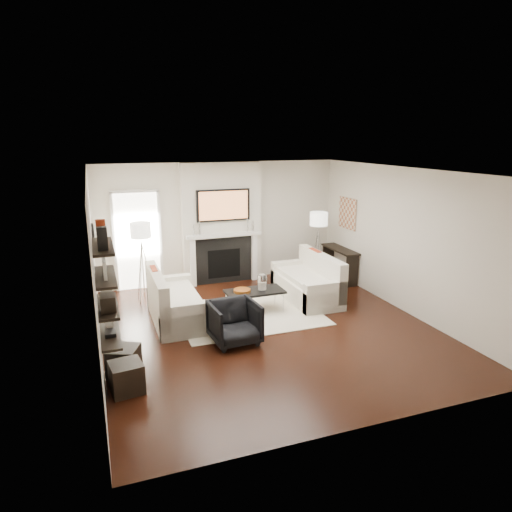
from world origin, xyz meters
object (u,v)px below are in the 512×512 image
object	(u,v)px
coffee_table	(255,292)
ottoman_near	(124,361)
loveseat_left_base	(177,309)
armchair	(234,321)
lamp_right_shade	(319,219)
loveseat_right_base	(306,289)
lamp_left_shade	(140,230)

from	to	relation	value
coffee_table	ottoman_near	xyz separation A→B (m)	(-2.52, -1.61, -0.20)
loveseat_left_base	ottoman_near	world-z (taller)	loveseat_left_base
armchair	ottoman_near	xyz separation A→B (m)	(-1.76, -0.45, -0.18)
coffee_table	lamp_right_shade	xyz separation A→B (m)	(2.00, 1.33, 1.05)
loveseat_left_base	loveseat_right_base	bearing A→B (deg)	4.97
lamp_right_shade	lamp_left_shade	bearing A→B (deg)	179.31
loveseat_left_base	lamp_right_shade	size ratio (longest dim) A/B	4.50
armchair	coffee_table	bearing A→B (deg)	52.80
ottoman_near	lamp_left_shade	bearing A→B (deg)	78.26
loveseat_right_base	ottoman_near	xyz separation A→B (m)	(-3.75, -1.92, -0.01)
loveseat_right_base	armchair	world-z (taller)	armchair
loveseat_left_base	lamp_right_shade	xyz separation A→B (m)	(3.47, 1.25, 1.24)
coffee_table	armchair	size ratio (longest dim) A/B	1.46
lamp_right_shade	ottoman_near	distance (m)	5.53
loveseat_right_base	ottoman_near	distance (m)	4.21
loveseat_left_base	ottoman_near	xyz separation A→B (m)	(-1.05, -1.69, -0.01)
loveseat_right_base	lamp_left_shade	world-z (taller)	lamp_left_shade
coffee_table	lamp_right_shade	bearing A→B (deg)	33.54
lamp_left_shade	loveseat_left_base	bearing A→B (deg)	-71.67
loveseat_right_base	armchair	distance (m)	2.48
lamp_right_shade	ottoman_near	bearing A→B (deg)	-146.98
loveseat_right_base	lamp_left_shade	xyz separation A→B (m)	(-3.13, 1.06, 1.24)
coffee_table	loveseat_left_base	bearing A→B (deg)	177.14
coffee_table	lamp_left_shade	bearing A→B (deg)	144.15
loveseat_left_base	loveseat_right_base	distance (m)	2.71
lamp_left_shade	coffee_table	bearing A→B (deg)	-35.85
loveseat_left_base	loveseat_right_base	xyz separation A→B (m)	(2.70, 0.23, 0.00)
armchair	lamp_left_shade	distance (m)	2.98
lamp_left_shade	lamp_right_shade	bearing A→B (deg)	-0.69
loveseat_left_base	coffee_table	xyz separation A→B (m)	(1.47, -0.07, 0.19)
ottoman_near	coffee_table	bearing A→B (deg)	32.61
loveseat_right_base	armchair	size ratio (longest dim) A/B	2.39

